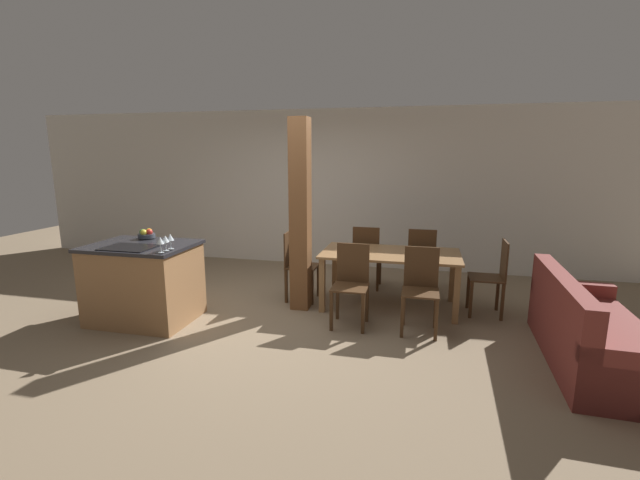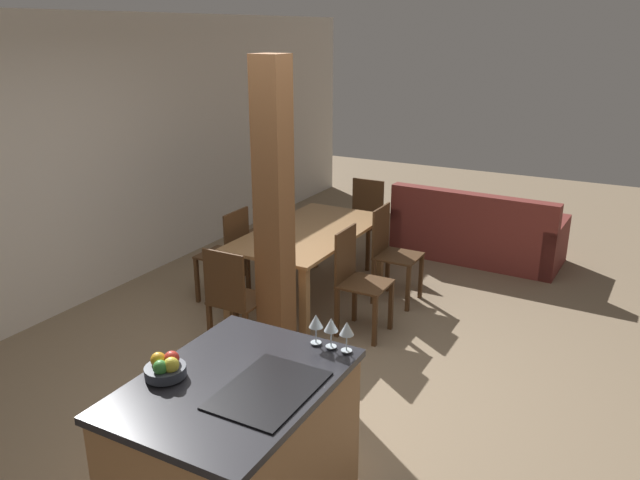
% 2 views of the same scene
% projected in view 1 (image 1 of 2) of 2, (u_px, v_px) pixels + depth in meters
% --- Properties ---
extents(ground_plane, '(16.00, 16.00, 0.00)m').
position_uv_depth(ground_plane, '(268.00, 317.00, 5.19)').
color(ground_plane, '#847056').
extents(wall_back, '(11.20, 0.08, 2.70)m').
position_uv_depth(wall_back, '(320.00, 189.00, 7.49)').
color(wall_back, silver).
rests_on(wall_back, ground_plane).
extents(kitchen_island, '(1.17, 0.88, 0.93)m').
position_uv_depth(kitchen_island, '(144.00, 282.00, 5.03)').
color(kitchen_island, '#9E7047').
rests_on(kitchen_island, ground_plane).
extents(fruit_bowl, '(0.20, 0.20, 0.11)m').
position_uv_depth(fruit_bowl, '(146.00, 234.00, 5.26)').
color(fruit_bowl, '#383D47').
rests_on(fruit_bowl, kitchen_island).
extents(wine_glass_near, '(0.08, 0.08, 0.17)m').
position_uv_depth(wine_glass_near, '(160.00, 241.00, 4.46)').
color(wine_glass_near, silver).
rests_on(wine_glass_near, kitchen_island).
extents(wine_glass_middle, '(0.08, 0.08, 0.17)m').
position_uv_depth(wine_glass_middle, '(165.00, 239.00, 4.54)').
color(wine_glass_middle, silver).
rests_on(wine_glass_middle, kitchen_island).
extents(wine_glass_far, '(0.08, 0.08, 0.17)m').
position_uv_depth(wine_glass_far, '(170.00, 238.00, 4.63)').
color(wine_glass_far, silver).
rests_on(wine_glass_far, kitchen_island).
extents(dining_table, '(1.73, 0.92, 0.72)m').
position_uv_depth(dining_table, '(390.00, 260.00, 5.45)').
color(dining_table, olive).
rests_on(dining_table, ground_plane).
extents(dining_chair_near_left, '(0.40, 0.40, 0.93)m').
position_uv_depth(dining_chair_near_left, '(351.00, 283.00, 4.91)').
color(dining_chair_near_left, '#472D19').
rests_on(dining_chair_near_left, ground_plane).
extents(dining_chair_near_right, '(0.40, 0.40, 0.93)m').
position_uv_depth(dining_chair_near_right, '(420.00, 288.00, 4.73)').
color(dining_chair_near_right, '#472D19').
rests_on(dining_chair_near_right, ground_plane).
extents(dining_chair_far_left, '(0.40, 0.40, 0.93)m').
position_uv_depth(dining_chair_far_left, '(367.00, 256.00, 6.22)').
color(dining_chair_far_left, '#472D19').
rests_on(dining_chair_far_left, ground_plane).
extents(dining_chair_far_right, '(0.40, 0.40, 0.93)m').
position_uv_depth(dining_chair_far_right, '(421.00, 259.00, 6.04)').
color(dining_chair_far_right, '#472D19').
rests_on(dining_chair_far_right, ground_plane).
extents(dining_chair_head_end, '(0.40, 0.40, 0.93)m').
position_uv_depth(dining_chair_head_end, '(297.00, 264.00, 5.76)').
color(dining_chair_head_end, '#472D19').
rests_on(dining_chair_head_end, ground_plane).
extents(dining_chair_foot_end, '(0.40, 0.40, 0.93)m').
position_uv_depth(dining_chair_foot_end, '(493.00, 276.00, 5.19)').
color(dining_chair_foot_end, '#472D19').
rests_on(dining_chair_foot_end, ground_plane).
extents(couch, '(0.90, 1.90, 0.84)m').
position_uv_depth(couch, '(590.00, 336.00, 4.00)').
color(couch, maroon).
rests_on(couch, ground_plane).
extents(timber_post, '(0.23, 0.23, 2.38)m').
position_uv_depth(timber_post, '(300.00, 216.00, 5.29)').
color(timber_post, brown).
rests_on(timber_post, ground_plane).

